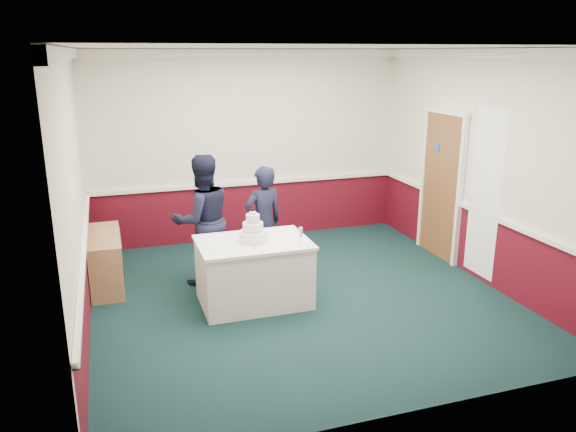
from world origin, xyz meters
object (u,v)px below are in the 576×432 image
object	(u,v)px
champagne_flute	(301,233)
sideboard	(106,260)
cake_table	(254,272)
wedding_cake	(253,232)
person_woman	(263,222)
cake_knife	(255,246)
person_man	(203,220)

from	to	relation	value
champagne_flute	sideboard	bearing A→B (deg)	148.03
cake_table	wedding_cake	size ratio (longest dim) A/B	3.63
person_woman	cake_knife	bearing A→B (deg)	54.77
champagne_flute	person_woman	distance (m)	1.10
person_man	cake_knife	bearing A→B (deg)	101.61
wedding_cake	cake_knife	world-z (taller)	wedding_cake
cake_table	person_man	size ratio (longest dim) A/B	0.77
person_woman	cake_table	bearing A→B (deg)	51.96
sideboard	cake_knife	distance (m)	2.15
sideboard	champagne_flute	size ratio (longest dim) A/B	5.85
sideboard	person_woman	world-z (taller)	person_woman
champagne_flute	person_man	bearing A→B (deg)	131.18
wedding_cake	person_man	size ratio (longest dim) A/B	0.21
sideboard	cake_table	bearing A→B (deg)	-32.74
cake_table	wedding_cake	bearing A→B (deg)	90.00
champagne_flute	cake_table	bearing A→B (deg)	150.75
person_man	person_woman	xyz separation A→B (m)	(0.81, -0.02, -0.10)
cake_table	champagne_flute	distance (m)	0.78
wedding_cake	person_woman	distance (m)	0.88
wedding_cake	person_man	xyz separation A→B (m)	(-0.46, 0.82, -0.04)
person_man	person_woman	size ratio (longest dim) A/B	1.13
cake_knife	person_man	xyz separation A→B (m)	(-0.43, 1.02, 0.07)
wedding_cake	person_woman	size ratio (longest dim) A/B	0.24
sideboard	cake_knife	world-z (taller)	cake_knife
cake_knife	champagne_flute	xyz separation A→B (m)	(0.53, -0.08, 0.14)
cake_table	cake_knife	distance (m)	0.44
cake_table	wedding_cake	distance (m)	0.50
wedding_cake	cake_table	bearing A→B (deg)	-90.00
wedding_cake	cake_knife	distance (m)	0.23
cake_knife	person_man	world-z (taller)	person_man
sideboard	person_man	distance (m)	1.36
cake_table	person_man	xyz separation A→B (m)	(-0.46, 0.82, 0.46)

